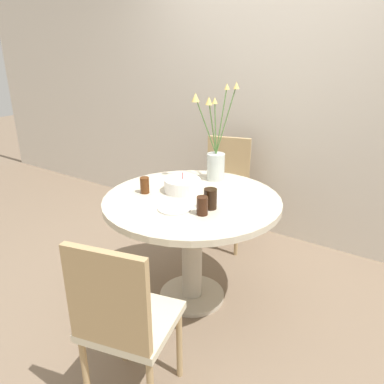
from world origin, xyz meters
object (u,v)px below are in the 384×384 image
birthday_cake (182,185)px  drink_glass_2 (210,199)px  chair_far_back (123,318)px  drink_glass_0 (202,206)px  flower_vase (215,156)px  side_plate (174,208)px  drink_glass_1 (145,185)px  chair_left_flank (225,185)px

birthday_cake → drink_glass_2: (0.30, -0.13, 0.02)m
birthday_cake → chair_far_back: bearing=-70.2°
drink_glass_0 → drink_glass_2: size_ratio=0.89×
flower_vase → drink_glass_0: bearing=-65.9°
side_plate → drink_glass_2: bearing=37.6°
chair_far_back → drink_glass_2: (-0.04, 0.81, 0.29)m
side_plate → drink_glass_2: drink_glass_2 is taller
drink_glass_1 → chair_far_back: bearing=-56.0°
chair_left_flank → chair_far_back: (0.47, -1.77, 0.00)m
birthday_cake → drink_glass_1: (-0.19, -0.16, 0.01)m
chair_left_flank → flower_vase: size_ratio=1.37×
birthday_cake → drink_glass_0: bearing=-37.5°
drink_glass_0 → drink_glass_1: size_ratio=1.02×
flower_vase → drink_glass_2: bearing=-62.2°
chair_left_flank → drink_glass_1: (-0.06, -0.98, 0.28)m
drink_glass_0 → side_plate: bearing=-170.5°
drink_glass_1 → drink_glass_2: bearing=3.1°
drink_glass_1 → drink_glass_2: drink_glass_2 is taller
flower_vase → drink_glass_1: size_ratio=6.35×
drink_glass_2 → flower_vase: bearing=117.8°
chair_left_flank → drink_glass_2: chair_left_flank is taller
side_plate → drink_glass_2: (0.17, 0.13, 0.06)m
side_plate → drink_glass_2: 0.22m
side_plate → drink_glass_0: bearing=9.5°
chair_left_flank → drink_glass_0: size_ratio=8.52×
chair_far_back → flower_vase: flower_vase is taller
side_plate → drink_glass_2: size_ratio=1.61×
chair_left_flank → birthday_cake: (0.13, -0.82, 0.27)m
birthday_cake → drink_glass_1: bearing=-139.7°
drink_glass_0 → drink_glass_2: drink_glass_2 is taller
drink_glass_2 → birthday_cake: bearing=155.8°
drink_glass_1 → drink_glass_2: 0.49m
birthday_cake → flower_vase: (0.05, 0.33, 0.13)m
side_plate → drink_glass_1: size_ratio=1.85×
birthday_cake → side_plate: 0.30m
drink_glass_1 → drink_glass_2: (0.49, 0.03, 0.01)m
chair_left_flank → birthday_cake: bearing=-96.7°
side_plate → drink_glass_1: bearing=161.9°
chair_far_back → drink_glass_0: (-0.03, 0.71, 0.28)m
chair_far_back → birthday_cake: chair_far_back is taller
chair_far_back → drink_glass_0: chair_far_back is taller
chair_far_back → side_plate: chair_far_back is taller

